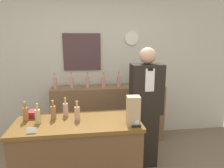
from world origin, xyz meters
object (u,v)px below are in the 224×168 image
object	(u,v)px
shopkeeper	(146,109)
tape_dispenser	(136,124)
potted_plant	(146,75)
paper_bag	(133,111)

from	to	relation	value
shopkeeper	tape_dispenser	xyz separation A→B (m)	(-0.33, -0.76, 0.12)
shopkeeper	potted_plant	size ratio (longest dim) A/B	5.05
potted_plant	paper_bag	world-z (taller)	potted_plant
shopkeeper	tape_dispenser	world-z (taller)	shopkeeper
potted_plant	tape_dispenser	size ratio (longest dim) A/B	3.77
potted_plant	paper_bag	bearing A→B (deg)	-111.80
potted_plant	tape_dispenser	world-z (taller)	potted_plant
paper_bag	tape_dispenser	world-z (taller)	paper_bag
shopkeeper	paper_bag	xyz separation A→B (m)	(-0.36, -0.71, 0.25)
paper_bag	tape_dispenser	xyz separation A→B (m)	(0.02, -0.05, -0.13)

